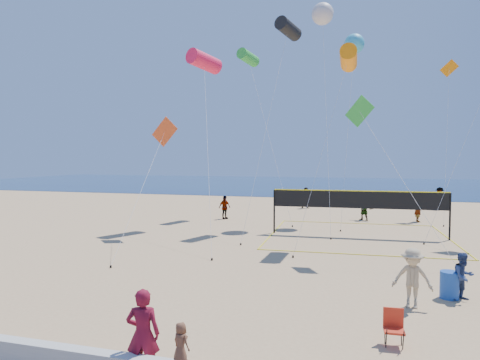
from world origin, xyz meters
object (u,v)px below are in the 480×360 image
(woman, at_px, (143,334))
(volleyball_net, at_px, (358,205))
(trash_barrel, at_px, (449,285))
(camp_chair, at_px, (394,325))

(woman, xyz_separation_m, volleyball_net, (3.99, 17.54, 0.89))
(woman, bearing_deg, volleyball_net, -118.98)
(trash_barrel, distance_m, volleyball_net, 10.85)
(woman, xyz_separation_m, camp_chair, (4.97, 3.08, -0.44))
(woman, distance_m, camp_chair, 5.87)
(trash_barrel, relative_size, volleyball_net, 0.08)
(camp_chair, relative_size, trash_barrel, 1.12)
(trash_barrel, bearing_deg, volleyball_net, 105.81)
(woman, bearing_deg, trash_barrel, -150.09)
(woman, bearing_deg, camp_chair, -164.42)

